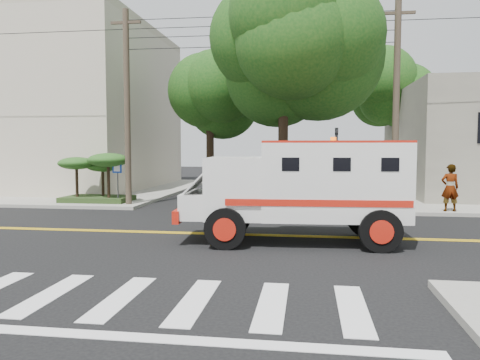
# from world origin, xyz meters

# --- Properties ---
(ground) EXTENTS (100.00, 100.00, 0.00)m
(ground) POSITION_xyz_m (0.00, 0.00, 0.00)
(ground) COLOR black
(ground) RESTS_ON ground
(sidewalk_nw) EXTENTS (17.00, 17.00, 0.15)m
(sidewalk_nw) POSITION_xyz_m (-13.50, 13.50, 0.07)
(sidewalk_nw) COLOR gray
(sidewalk_nw) RESTS_ON ground
(building_left) EXTENTS (16.00, 14.00, 10.00)m
(building_left) POSITION_xyz_m (-15.50, 15.00, 5.15)
(building_left) COLOR beige
(building_left) RESTS_ON sidewalk_nw
(utility_pole_left) EXTENTS (0.28, 0.28, 9.00)m
(utility_pole_left) POSITION_xyz_m (-5.60, 6.00, 4.50)
(utility_pole_left) COLOR #382D23
(utility_pole_left) RESTS_ON ground
(utility_pole_right) EXTENTS (0.28, 0.28, 9.00)m
(utility_pole_right) POSITION_xyz_m (6.30, 6.20, 4.50)
(utility_pole_right) COLOR #382D23
(utility_pole_right) RESTS_ON ground
(tree_main) EXTENTS (6.08, 5.70, 9.85)m
(tree_main) POSITION_xyz_m (1.94, 6.21, 7.20)
(tree_main) COLOR black
(tree_main) RESTS_ON ground
(tree_left) EXTENTS (4.48, 4.20, 7.70)m
(tree_left) POSITION_xyz_m (-2.68, 11.79, 5.73)
(tree_left) COLOR black
(tree_left) RESTS_ON ground
(tree_right) EXTENTS (4.80, 4.50, 8.20)m
(tree_right) POSITION_xyz_m (8.84, 15.77, 6.09)
(tree_right) COLOR black
(tree_right) RESTS_ON ground
(traffic_signal) EXTENTS (0.15, 0.18, 3.60)m
(traffic_signal) POSITION_xyz_m (3.80, 5.60, 2.23)
(traffic_signal) COLOR #3F3F42
(traffic_signal) RESTS_ON ground
(accessibility_sign) EXTENTS (0.45, 0.10, 2.02)m
(accessibility_sign) POSITION_xyz_m (-6.20, 6.17, 1.37)
(accessibility_sign) COLOR #3F3F42
(accessibility_sign) RESTS_ON ground
(palm_planter) EXTENTS (3.52, 2.63, 2.36)m
(palm_planter) POSITION_xyz_m (-7.44, 6.62, 1.65)
(palm_planter) COLOR #1E3314
(palm_planter) RESTS_ON sidewalk_nw
(armored_truck) EXTENTS (6.63, 2.94, 2.96)m
(armored_truck) POSITION_xyz_m (2.49, -0.88, 1.69)
(armored_truck) COLOR silver
(armored_truck) RESTS_ON ground
(pedestrian_a) EXTENTS (0.73, 0.50, 1.94)m
(pedestrian_a) POSITION_xyz_m (8.38, 5.50, 1.12)
(pedestrian_a) COLOR gray
(pedestrian_a) RESTS_ON sidewalk_ne
(pedestrian_b) EXTENTS (0.86, 0.71, 1.62)m
(pedestrian_b) POSITION_xyz_m (5.50, 9.44, 0.96)
(pedestrian_b) COLOR gray
(pedestrian_b) RESTS_ON sidewalk_ne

